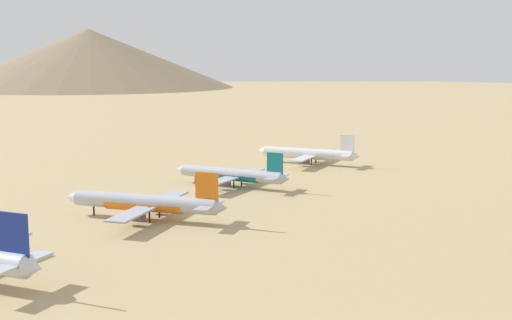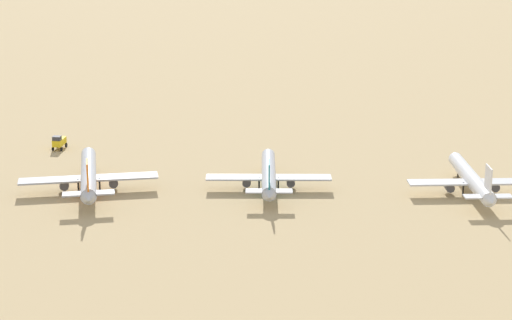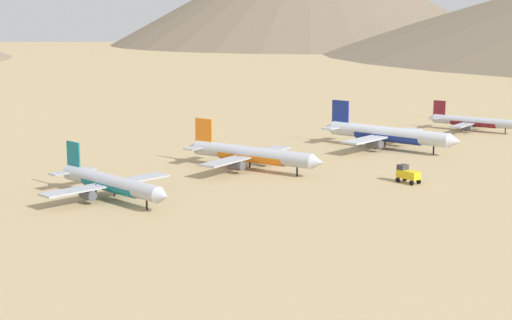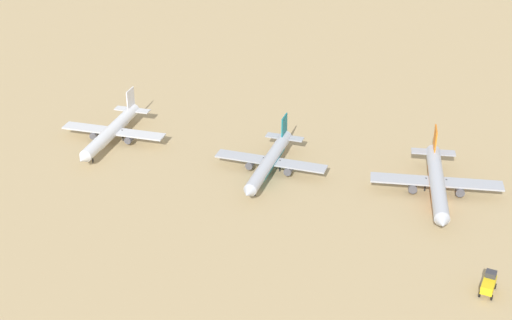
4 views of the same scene
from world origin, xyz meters
The scene contains 5 objects.
ground_plane centered at (0.00, 0.00, 0.00)m, with size 1800.00×1800.00×0.00m, color tan.
parked_jet_0 centered at (-0.18, -89.64, 3.46)m, with size 36.04×29.35×10.39m.
parked_jet_1 centered at (0.54, -43.62, 3.41)m, with size 35.54×28.87×10.25m.
parked_jet_2 centered at (-3.54, -2.62, 3.72)m, with size 38.43×31.55×11.19m.
service_truck centered at (30.27, 13.23, 2.08)m, with size 5.34×2.98×3.90m.
Camera 2 is at (-209.96, -53.84, 69.48)m, focal length 67.46 mm.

